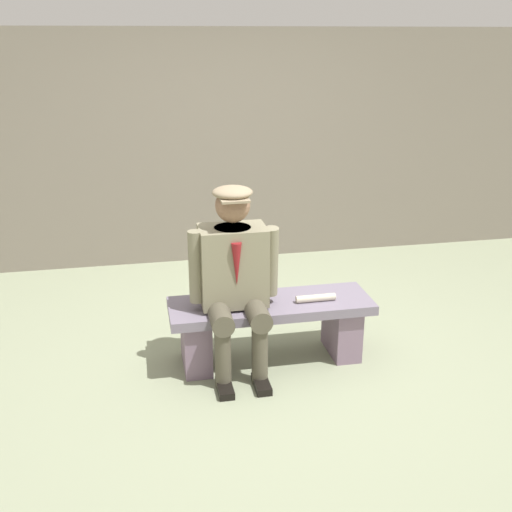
{
  "coord_description": "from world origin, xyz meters",
  "views": [
    {
      "loc": [
        0.88,
        3.86,
        2.23
      ],
      "look_at": [
        0.11,
        0.0,
        0.81
      ],
      "focal_mm": 42.98,
      "sensor_mm": 36.0,
      "label": 1
    }
  ],
  "objects": [
    {
      "name": "rolled_magazine",
      "position": [
        -0.31,
        0.06,
        0.48
      ],
      "size": [
        0.29,
        0.05,
        0.05
      ],
      "primitive_type": "cylinder",
      "rotation": [
        0.0,
        1.57,
        0.01
      ],
      "color": "beige",
      "rests_on": "bench"
    },
    {
      "name": "seated_man",
      "position": [
        0.27,
        0.06,
        0.73
      ],
      "size": [
        0.63,
        0.64,
        1.31
      ],
      "color": "gray",
      "rests_on": "ground"
    },
    {
      "name": "stadium_wall",
      "position": [
        0.0,
        -2.32,
        1.15
      ],
      "size": [
        12.0,
        0.24,
        2.31
      ],
      "primitive_type": "cube",
      "color": "gray",
      "rests_on": "ground"
    },
    {
      "name": "ground_plane",
      "position": [
        0.0,
        0.0,
        0.0
      ],
      "size": [
        30.0,
        30.0,
        0.0
      ],
      "primitive_type": "plane",
      "color": "gray"
    },
    {
      "name": "bench",
      "position": [
        0.0,
        0.0,
        0.3
      ],
      "size": [
        1.44,
        0.47,
        0.46
      ],
      "color": "slate",
      "rests_on": "ground"
    }
  ]
}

